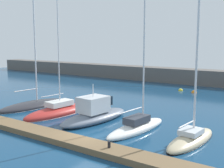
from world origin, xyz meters
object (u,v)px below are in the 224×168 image
object	(u,v)px
dock_bollard	(109,144)
sailboat_white_fourth	(137,126)
mooring_buoy_orange	(194,93)
mooring_buoy_yellow	(181,91)
motorboat_slate_third	(95,114)
sailboat_red_second	(59,111)
sailboat_sand_fifth	(191,138)
sailboat_charcoal_nearest	(33,105)

from	to	relation	value
dock_bollard	sailboat_white_fourth	bearing A→B (deg)	100.32
mooring_buoy_orange	mooring_buoy_yellow	xyz separation A→B (m)	(-2.29, 0.61, 0.00)
motorboat_slate_third	mooring_buoy_yellow	distance (m)	20.64
sailboat_red_second	mooring_buoy_yellow	world-z (taller)	sailboat_red_second
dock_bollard	mooring_buoy_orange	bearing A→B (deg)	96.79
motorboat_slate_third	sailboat_sand_fifth	distance (m)	9.46
sailboat_sand_fifth	mooring_buoy_orange	bearing A→B (deg)	23.17
mooring_buoy_orange	sailboat_red_second	bearing A→B (deg)	-109.93
mooring_buoy_orange	dock_bollard	distance (m)	26.03
motorboat_slate_third	dock_bollard	world-z (taller)	motorboat_slate_third
motorboat_slate_third	sailboat_sand_fifth	xyz separation A→B (m)	(9.44, -0.51, -0.35)
sailboat_white_fourth	sailboat_sand_fifth	world-z (taller)	sailboat_sand_fifth
sailboat_sand_fifth	mooring_buoy_orange	size ratio (longest dim) A/B	17.96
motorboat_slate_third	sailboat_sand_fifth	world-z (taller)	sailboat_sand_fifth
motorboat_slate_third	mooring_buoy_orange	xyz separation A→B (m)	(2.69, 20.02, -0.68)
sailboat_red_second	mooring_buoy_orange	world-z (taller)	sailboat_red_second
sailboat_sand_fifth	sailboat_white_fourth	bearing A→B (deg)	93.76
mooring_buoy_orange	mooring_buoy_yellow	bearing A→B (deg)	165.15
sailboat_sand_fifth	dock_bollard	xyz separation A→B (m)	(-3.68, -5.31, 0.32)
mooring_buoy_yellow	sailboat_white_fourth	bearing A→B (deg)	-78.24
sailboat_red_second	motorboat_slate_third	world-z (taller)	sailboat_red_second
sailboat_red_second	sailboat_white_fourth	world-z (taller)	sailboat_white_fourth
sailboat_sand_fifth	mooring_buoy_yellow	xyz separation A→B (m)	(-9.04, 21.14, -0.33)
sailboat_sand_fifth	sailboat_charcoal_nearest	bearing A→B (deg)	91.82
sailboat_red_second	mooring_buoy_yellow	size ratio (longest dim) A/B	19.25
mooring_buoy_yellow	dock_bollard	world-z (taller)	dock_bollard
sailboat_white_fourth	mooring_buoy_orange	world-z (taller)	sailboat_white_fourth
motorboat_slate_third	mooring_buoy_yellow	size ratio (longest dim) A/B	11.93
sailboat_red_second	dock_bollard	bearing A→B (deg)	-113.42
mooring_buoy_orange	mooring_buoy_yellow	distance (m)	2.37
sailboat_charcoal_nearest	motorboat_slate_third	bearing A→B (deg)	-87.55
sailboat_red_second	mooring_buoy_yellow	xyz separation A→B (m)	(5.02, 20.74, -0.28)
motorboat_slate_third	dock_bollard	xyz separation A→B (m)	(5.76, -5.82, -0.03)
sailboat_charcoal_nearest	sailboat_sand_fifth	size ratio (longest dim) A/B	1.02
motorboat_slate_third	mooring_buoy_yellow	world-z (taller)	motorboat_slate_third
sailboat_white_fourth	sailboat_sand_fifth	bearing A→B (deg)	-85.29
mooring_buoy_orange	mooring_buoy_yellow	world-z (taller)	mooring_buoy_orange
sailboat_red_second	sailboat_white_fourth	distance (m)	9.40
mooring_buoy_orange	sailboat_sand_fifth	bearing A→B (deg)	-71.79
sailboat_white_fourth	dock_bollard	world-z (taller)	sailboat_white_fourth
sailboat_red_second	sailboat_white_fourth	xyz separation A→B (m)	(9.39, -0.30, 0.11)
sailboat_charcoal_nearest	mooring_buoy_yellow	xyz separation A→B (m)	(9.74, 20.10, -0.21)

